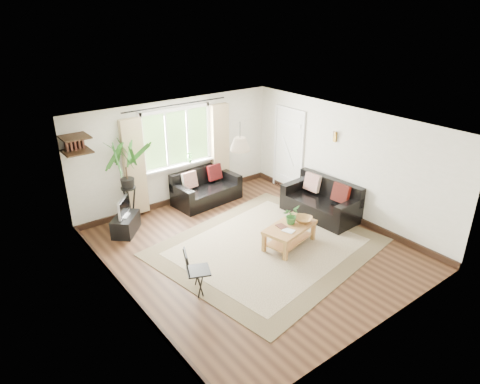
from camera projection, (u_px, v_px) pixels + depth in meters
floor at (253, 249)px, 8.16m from camera, size 5.50×5.50×0.00m
ceiling at (254, 127)px, 7.18m from camera, size 5.50×5.50×0.00m
wall_back at (177, 152)px, 9.67m from camera, size 5.00×0.02×2.40m
wall_front at (384, 258)px, 5.68m from camera, size 5.00×0.02×2.40m
wall_left at (122, 234)px, 6.29m from camera, size 0.02×5.50×2.40m
wall_right at (345, 162)px, 9.06m from camera, size 0.02×5.50×2.40m
rug at (268, 247)px, 8.21m from camera, size 4.34×3.89×0.02m
window at (177, 138)px, 9.50m from camera, size 2.50×0.16×2.16m
door at (288, 151)px, 10.36m from camera, size 0.06×0.96×2.06m
corner_shelf at (76, 144)px, 7.96m from camera, size 0.50×0.50×0.34m
pendant_lamp at (240, 141)px, 7.62m from camera, size 0.36×0.36×0.54m
wall_sconce at (334, 135)px, 9.02m from camera, size 0.12×0.12×0.28m
sofa_back at (207, 187)px, 9.95m from camera, size 1.61×0.90×0.73m
sofa_right at (321, 200)px, 9.26m from camera, size 1.70×0.93×0.77m
coffee_table at (289, 236)px, 8.18m from camera, size 1.17×0.81×0.44m
table_plant at (291, 215)px, 8.12m from camera, size 0.40×0.38×0.35m
bowl at (303, 219)px, 8.24m from camera, size 0.47×0.47×0.09m
book_a at (286, 232)px, 7.84m from camera, size 0.22×0.26×0.02m
book_b at (278, 228)px, 8.01m from camera, size 0.17×0.22×0.02m
tv_stand at (126, 224)px, 8.67m from camera, size 0.77×0.79×0.38m
tv at (124, 207)px, 8.51m from camera, size 0.50×0.52×0.41m
palm_stand at (128, 184)px, 8.71m from camera, size 0.72×0.72×1.83m
folding_chair at (198, 271)px, 6.82m from camera, size 0.52×0.52×0.77m
sill_plant at (190, 157)px, 9.78m from camera, size 0.14×0.10×0.27m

